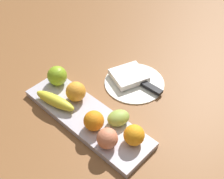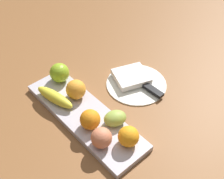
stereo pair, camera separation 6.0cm
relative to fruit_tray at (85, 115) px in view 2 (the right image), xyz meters
The scene contains 12 objects.
ground_plane 0.04m from the fruit_tray, 156.66° to the right, with size 2.40×2.40×0.00m, color brown.
fruit_tray is the anchor object (origin of this frame).
apple 0.19m from the fruit_tray, 10.57° to the right, with size 0.07×0.07×0.07m, color #84AC22.
banana 0.12m from the fruit_tray, 19.96° to the left, with size 0.15×0.04×0.04m, color yellow.
orange_near_apple 0.07m from the fruit_tray, 161.63° to the left, with size 0.06×0.06×0.06m, color orange.
orange_near_banana 0.09m from the fruit_tray, 19.21° to the right, with size 0.07×0.07×0.07m, color orange.
orange_center 0.18m from the fruit_tray, behind, with size 0.06×0.06×0.06m, color orange.
peach 0.14m from the fruit_tray, 164.23° to the left, with size 0.06×0.06×0.06m, color #D57855.
grape_bunch 0.11m from the fruit_tray, 153.85° to the right, with size 0.07×0.06×0.05m, color #94AE46.
dinner_plate 0.24m from the fruit_tray, 90.00° to the right, with size 0.22×0.22×0.01m, color white.
folded_napkin 0.24m from the fruit_tray, 83.44° to the right, with size 0.11×0.12×0.02m, color white.
knife 0.26m from the fruit_tray, 101.92° to the right, with size 0.18×0.03×0.01m.
Camera 2 is at (-0.49, 0.37, 0.74)m, focal length 46.89 mm.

